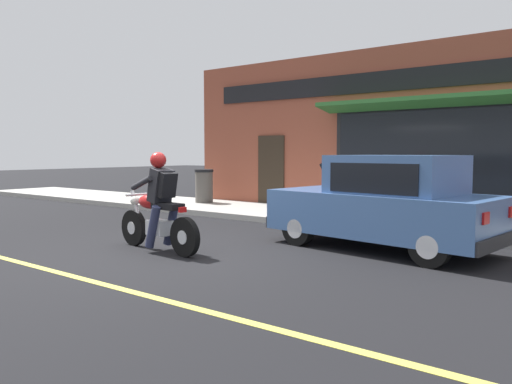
% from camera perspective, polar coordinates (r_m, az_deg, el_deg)
% --- Properties ---
extents(ground_plane, '(80.00, 80.00, 0.00)m').
position_cam_1_polar(ground_plane, '(8.17, -9.88, -6.91)').
color(ground_plane, black).
extents(sidewalk_curb, '(2.60, 22.00, 0.14)m').
position_cam_1_polar(sidewalk_curb, '(13.78, -3.14, -1.90)').
color(sidewalk_curb, '#ADAAA3').
rests_on(sidewalk_curb, ground).
extents(storefront_building, '(1.25, 11.73, 4.20)m').
position_cam_1_polar(storefront_building, '(13.00, 14.32, 6.57)').
color(storefront_building, brown).
rests_on(storefront_building, ground).
extents(motorcycle_with_rider, '(0.61, 2.02, 1.62)m').
position_cam_1_polar(motorcycle_with_rider, '(8.30, -11.10, -2.03)').
color(motorcycle_with_rider, black).
rests_on(motorcycle_with_rider, ground).
extents(car_hatchback, '(2.10, 3.95, 1.57)m').
position_cam_1_polar(car_hatchback, '(8.52, 14.53, -1.32)').
color(car_hatchback, black).
rests_on(car_hatchback, ground).
extents(trash_bin, '(0.56, 0.56, 0.98)m').
position_cam_1_polar(trash_bin, '(14.81, -5.96, 0.72)').
color(trash_bin, '#514C47').
rests_on(trash_bin, sidewalk_curb).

